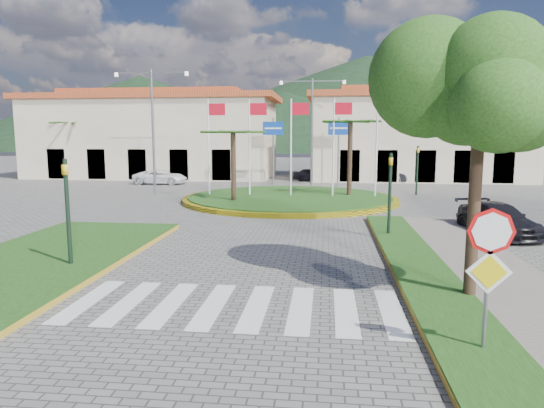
# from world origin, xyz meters

# --- Properties ---
(ground) EXTENTS (160.00, 160.00, 0.00)m
(ground) POSITION_xyz_m (0.00, 0.00, 0.00)
(ground) COLOR #64615E
(ground) RESTS_ON ground
(verge_right) EXTENTS (1.60, 28.00, 0.18)m
(verge_right) POSITION_xyz_m (4.80, 2.00, 0.09)
(verge_right) COLOR #1B4212
(verge_right) RESTS_ON ground
(median_left) EXTENTS (5.00, 14.00, 0.18)m
(median_left) POSITION_xyz_m (-6.50, 6.00, 0.09)
(median_left) COLOR #1B4212
(median_left) RESTS_ON ground
(crosswalk) EXTENTS (8.00, 3.00, 0.01)m
(crosswalk) POSITION_xyz_m (0.00, 4.00, 0.01)
(crosswalk) COLOR silver
(crosswalk) RESTS_ON ground
(roundabout_island) EXTENTS (12.70, 12.70, 6.00)m
(roundabout_island) POSITION_xyz_m (0.00, 22.00, 0.17)
(roundabout_island) COLOR yellow
(roundabout_island) RESTS_ON ground
(stop_sign) EXTENTS (0.80, 0.11, 2.65)m
(stop_sign) POSITION_xyz_m (4.90, 1.96, 1.79)
(stop_sign) COLOR slate
(stop_sign) RESTS_ON ground
(deciduous_tree) EXTENTS (3.60, 3.60, 6.80)m
(deciduous_tree) POSITION_xyz_m (5.50, 5.00, 5.18)
(deciduous_tree) COLOR black
(deciduous_tree) RESTS_ON ground
(traffic_light_left) EXTENTS (0.15, 0.18, 3.20)m
(traffic_light_left) POSITION_xyz_m (-5.20, 6.50, 1.94)
(traffic_light_left) COLOR black
(traffic_light_left) RESTS_ON ground
(traffic_light_right) EXTENTS (0.15, 0.18, 3.20)m
(traffic_light_right) POSITION_xyz_m (4.50, 12.00, 1.94)
(traffic_light_right) COLOR black
(traffic_light_right) RESTS_ON ground
(traffic_light_far) EXTENTS (0.18, 0.15, 3.20)m
(traffic_light_far) POSITION_xyz_m (8.00, 26.00, 1.94)
(traffic_light_far) COLOR black
(traffic_light_far) RESTS_ON ground
(direction_sign_west) EXTENTS (1.60, 0.14, 5.20)m
(direction_sign_west) POSITION_xyz_m (-2.00, 30.97, 3.53)
(direction_sign_west) COLOR slate
(direction_sign_west) RESTS_ON ground
(direction_sign_east) EXTENTS (1.60, 0.14, 5.20)m
(direction_sign_east) POSITION_xyz_m (3.00, 30.97, 3.53)
(direction_sign_east) COLOR slate
(direction_sign_east) RESTS_ON ground
(street_lamp_centre) EXTENTS (4.80, 0.16, 8.00)m
(street_lamp_centre) POSITION_xyz_m (1.00, 30.00, 4.50)
(street_lamp_centre) COLOR slate
(street_lamp_centre) RESTS_ON ground
(street_lamp_west) EXTENTS (4.80, 0.16, 8.00)m
(street_lamp_west) POSITION_xyz_m (-9.00, 24.00, 4.50)
(street_lamp_west) COLOR slate
(street_lamp_west) RESTS_ON ground
(building_left) EXTENTS (23.32, 9.54, 8.05)m
(building_left) POSITION_xyz_m (-14.00, 38.00, 3.90)
(building_left) COLOR #C4B294
(building_left) RESTS_ON ground
(building_right) EXTENTS (19.08, 9.54, 8.05)m
(building_right) POSITION_xyz_m (10.00, 38.00, 3.90)
(building_right) COLOR #C4B294
(building_right) RESTS_ON ground
(hill_far_west) EXTENTS (140.00, 140.00, 22.00)m
(hill_far_west) POSITION_xyz_m (-55.00, 140.00, 11.00)
(hill_far_west) COLOR black
(hill_far_west) RESTS_ON ground
(hill_far_mid) EXTENTS (180.00, 180.00, 30.00)m
(hill_far_mid) POSITION_xyz_m (15.00, 160.00, 15.00)
(hill_far_mid) COLOR black
(hill_far_mid) RESTS_ON ground
(hill_near_back) EXTENTS (110.00, 110.00, 16.00)m
(hill_near_back) POSITION_xyz_m (-10.00, 130.00, 8.00)
(hill_near_back) COLOR black
(hill_near_back) RESTS_ON ground
(white_van) EXTENTS (4.19, 1.94, 1.16)m
(white_van) POSITION_xyz_m (-11.07, 30.93, 0.58)
(white_van) COLOR white
(white_van) RESTS_ON ground
(car_dark_a) EXTENTS (3.42, 1.86, 1.10)m
(car_dark_a) POSITION_xyz_m (0.94, 34.84, 0.55)
(car_dark_a) COLOR black
(car_dark_a) RESTS_ON ground
(car_dark_b) EXTENTS (4.05, 2.22, 1.27)m
(car_dark_b) POSITION_xyz_m (6.87, 34.46, 0.63)
(car_dark_b) COLOR black
(car_dark_b) RESTS_ON ground
(car_side_right) EXTENTS (2.59, 4.53, 1.24)m
(car_side_right) POSITION_xyz_m (8.79, 13.07, 0.62)
(car_side_right) COLOR black
(car_side_right) RESTS_ON ground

